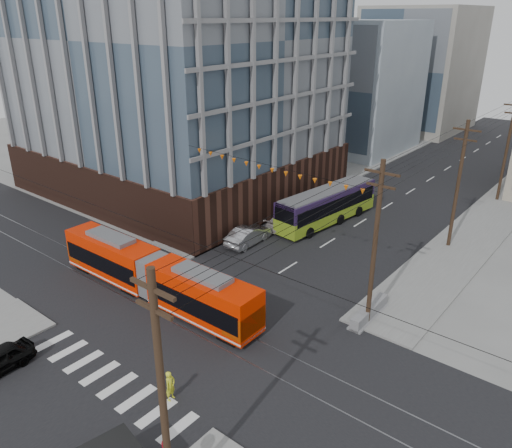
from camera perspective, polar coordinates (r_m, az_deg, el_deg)
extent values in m
plane|color=slate|center=(31.29, -11.91, -14.23)|extent=(160.00, 160.00, 0.00)
cube|color=#381E16|center=(56.97, -9.43, 18.17)|extent=(30.00, 25.00, 28.60)
cube|color=#8C99A5|center=(77.25, 10.26, 15.29)|extent=(18.00, 16.00, 18.00)
cube|color=gray|center=(93.89, 18.24, 16.44)|extent=(16.00, 18.00, 20.00)
cylinder|color=black|center=(19.73, -10.62, -19.20)|extent=(0.30, 0.30, 11.00)
imported|color=#9E9FA3|center=(43.59, -0.89, -1.30)|extent=(1.89, 4.93, 1.60)
imported|color=#B5AAA7|center=(47.00, 3.36, 0.37)|extent=(2.23, 4.94, 1.41)
imported|color=#474848|center=(50.57, 6.41, 1.84)|extent=(2.35, 4.70, 1.28)
imported|color=yellow|center=(27.47, -9.77, -17.77)|extent=(0.51, 0.69, 1.73)
cube|color=slate|center=(34.34, 12.79, -9.78)|extent=(1.05, 4.31, 0.86)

